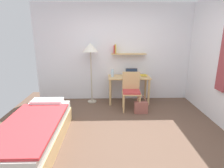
{
  "coord_description": "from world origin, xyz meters",
  "views": [
    {
      "loc": [
        -0.27,
        -3.03,
        1.85
      ],
      "look_at": [
        -0.17,
        0.51,
        0.85
      ],
      "focal_mm": 29.58,
      "sensor_mm": 36.0,
      "label": 1
    }
  ],
  "objects_px": {
    "desk_chair": "(131,90)",
    "standing_lamp": "(90,50)",
    "handbag": "(141,107)",
    "laptop": "(132,74)",
    "desk": "(129,81)",
    "water_bottle": "(112,73)",
    "bed": "(34,133)",
    "book_stack": "(143,75)"
  },
  "relations": [
    {
      "from": "laptop",
      "to": "handbag",
      "type": "height_order",
      "value": "laptop"
    },
    {
      "from": "desk_chair",
      "to": "water_bottle",
      "type": "relative_size",
      "value": 4.52
    },
    {
      "from": "standing_lamp",
      "to": "water_bottle",
      "type": "distance_m",
      "value": 0.81
    },
    {
      "from": "desk",
      "to": "water_bottle",
      "type": "xyz_separation_m",
      "value": [
        -0.44,
        -0.02,
        0.24
      ]
    },
    {
      "from": "laptop",
      "to": "book_stack",
      "type": "distance_m",
      "value": 0.31
    },
    {
      "from": "standing_lamp",
      "to": "handbag",
      "type": "height_order",
      "value": "standing_lamp"
    },
    {
      "from": "water_bottle",
      "to": "bed",
      "type": "bearing_deg",
      "value": -124.46
    },
    {
      "from": "desk",
      "to": "standing_lamp",
      "type": "distance_m",
      "value": 1.29
    },
    {
      "from": "laptop",
      "to": "handbag",
      "type": "relative_size",
      "value": 0.75
    },
    {
      "from": "bed",
      "to": "water_bottle",
      "type": "relative_size",
      "value": 9.9
    },
    {
      "from": "desk_chair",
      "to": "standing_lamp",
      "type": "relative_size",
      "value": 0.58
    },
    {
      "from": "desk_chair",
      "to": "bed",
      "type": "bearing_deg",
      "value": -140.05
    },
    {
      "from": "bed",
      "to": "standing_lamp",
      "type": "distance_m",
      "value": 2.47
    },
    {
      "from": "water_bottle",
      "to": "book_stack",
      "type": "distance_m",
      "value": 0.82
    },
    {
      "from": "bed",
      "to": "desk_chair",
      "type": "relative_size",
      "value": 2.19
    },
    {
      "from": "bed",
      "to": "desk",
      "type": "relative_size",
      "value": 1.84
    },
    {
      "from": "desk",
      "to": "handbag",
      "type": "distance_m",
      "value": 0.88
    },
    {
      "from": "desk",
      "to": "book_stack",
      "type": "xyz_separation_m",
      "value": [
        0.38,
        0.02,
        0.16
      ]
    },
    {
      "from": "water_bottle",
      "to": "book_stack",
      "type": "bearing_deg",
      "value": 2.67
    },
    {
      "from": "water_bottle",
      "to": "book_stack",
      "type": "xyz_separation_m",
      "value": [
        0.82,
        0.04,
        -0.08
      ]
    },
    {
      "from": "bed",
      "to": "desk_chair",
      "type": "distance_m",
      "value": 2.36
    },
    {
      "from": "standing_lamp",
      "to": "handbag",
      "type": "xyz_separation_m",
      "value": [
        1.21,
        -0.77,
        -1.25
      ]
    },
    {
      "from": "book_stack",
      "to": "handbag",
      "type": "relative_size",
      "value": 0.49
    },
    {
      "from": "desk_chair",
      "to": "handbag",
      "type": "distance_m",
      "value": 0.48
    },
    {
      "from": "book_stack",
      "to": "handbag",
      "type": "bearing_deg",
      "value": -102.55
    },
    {
      "from": "desk_chair",
      "to": "handbag",
      "type": "bearing_deg",
      "value": -49.88
    },
    {
      "from": "handbag",
      "to": "water_bottle",
      "type": "bearing_deg",
      "value": 132.42
    },
    {
      "from": "standing_lamp",
      "to": "water_bottle",
      "type": "height_order",
      "value": "standing_lamp"
    },
    {
      "from": "desk_chair",
      "to": "laptop",
      "type": "height_order",
      "value": "desk_chair"
    },
    {
      "from": "bed",
      "to": "desk_chair",
      "type": "height_order",
      "value": "desk_chair"
    },
    {
      "from": "bed",
      "to": "desk",
      "type": "height_order",
      "value": "desk"
    },
    {
      "from": "desk",
      "to": "water_bottle",
      "type": "height_order",
      "value": "water_bottle"
    },
    {
      "from": "bed",
      "to": "standing_lamp",
      "type": "height_order",
      "value": "standing_lamp"
    },
    {
      "from": "desk_chair",
      "to": "laptop",
      "type": "relative_size",
      "value": 2.83
    },
    {
      "from": "desk",
      "to": "bed",
      "type": "bearing_deg",
      "value": -132.02
    },
    {
      "from": "desk",
      "to": "standing_lamp",
      "type": "bearing_deg",
      "value": 177.6
    },
    {
      "from": "bed",
      "to": "water_bottle",
      "type": "bearing_deg",
      "value": 55.54
    },
    {
      "from": "bed",
      "to": "handbag",
      "type": "distance_m",
      "value": 2.36
    },
    {
      "from": "book_stack",
      "to": "handbag",
      "type": "distance_m",
      "value": 0.97
    },
    {
      "from": "standing_lamp",
      "to": "handbag",
      "type": "distance_m",
      "value": 1.9
    },
    {
      "from": "bed",
      "to": "water_bottle",
      "type": "height_order",
      "value": "water_bottle"
    },
    {
      "from": "desk",
      "to": "water_bottle",
      "type": "bearing_deg",
      "value": -177.69
    }
  ]
}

